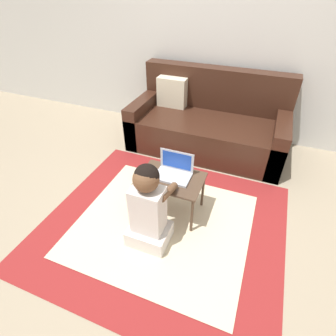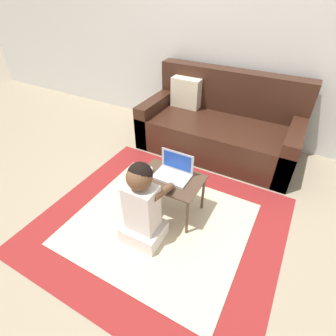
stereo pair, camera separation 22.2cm
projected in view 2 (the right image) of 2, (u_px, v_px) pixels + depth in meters
name	position (u px, v px, depth m)	size (l,w,h in m)	color
ground_plane	(155.00, 214.00, 2.40)	(16.00, 16.00, 0.00)	gray
wall_back	(235.00, 31.00, 2.92)	(9.00, 0.06, 2.50)	silver
area_rug	(160.00, 224.00, 2.31)	(2.03, 1.81, 0.01)	maroon
couch	(219.00, 127.00, 3.13)	(1.80, 0.87, 0.89)	#381E14
laptop_desk	(170.00, 183.00, 2.24)	(0.55, 0.38, 0.39)	#4C3828
laptop	(173.00, 173.00, 2.21)	(0.30, 0.20, 0.21)	#B7BCC6
computer_mouse	(149.00, 170.00, 2.27)	(0.07, 0.10, 0.04)	silver
person_seated	(142.00, 207.00, 1.98)	(0.32, 0.41, 0.76)	silver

